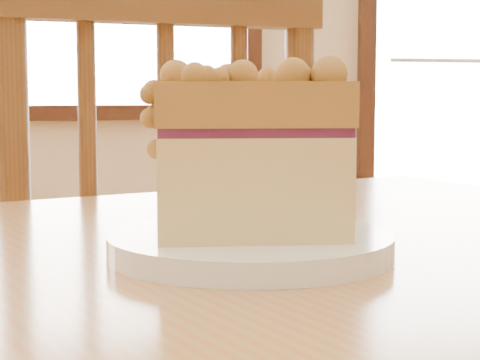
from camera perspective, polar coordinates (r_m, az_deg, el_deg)
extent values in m
cube|color=#38190F|center=(4.45, -9.64, 4.59)|extent=(1.76, 0.06, 0.08)
cube|color=white|center=(5.02, 13.96, 8.54)|extent=(0.90, 0.02, 2.20)
cube|color=#38190F|center=(4.80, 8.73, 8.77)|extent=(0.09, 0.06, 2.20)
cylinder|color=#B2B2B7|center=(5.00, 14.08, 7.97)|extent=(0.72, 0.03, 0.03)
cube|color=olive|center=(0.56, -6.20, -7.64)|extent=(1.24, 1.00, 0.04)
cube|color=brown|center=(1.29, -8.05, -10.64)|extent=(0.54, 0.54, 0.04)
cylinder|color=brown|center=(1.11, 4.06, 0.11)|extent=(0.04, 0.04, 0.51)
cylinder|color=brown|center=(1.00, -15.31, -0.80)|extent=(0.04, 0.04, 0.51)
cylinder|color=brown|center=(1.08, -0.08, -0.67)|extent=(0.02, 0.02, 0.44)
cylinder|color=brown|center=(1.04, -5.07, -0.93)|extent=(0.02, 0.02, 0.44)
cylinder|color=brown|center=(1.01, -10.37, -1.19)|extent=(0.02, 0.02, 0.44)
cylinder|color=white|center=(0.57, 0.71, -4.50)|extent=(0.20, 0.20, 0.02)
cylinder|color=white|center=(0.57, 0.71, -4.90)|extent=(0.13, 0.13, 0.01)
cube|color=#F0D887|center=(0.57, 0.72, -0.31)|extent=(0.14, 0.11, 0.07)
cube|color=#4E1633|center=(0.56, 0.72, 3.45)|extent=(0.14, 0.11, 0.01)
cube|color=olive|center=(0.56, 0.72, 5.26)|extent=(0.14, 0.12, 0.03)
sphere|color=olive|center=(0.56, 0.55, 7.13)|extent=(0.02, 0.02, 0.02)
sphere|color=olive|center=(0.54, -1.63, 7.22)|extent=(0.02, 0.02, 0.02)
sphere|color=olive|center=(0.56, -2.57, 7.24)|extent=(0.02, 0.02, 0.02)
sphere|color=olive|center=(0.58, -3.31, 7.07)|extent=(0.02, 0.02, 0.02)
sphere|color=olive|center=(0.60, 4.69, 7.13)|extent=(0.02, 0.02, 0.02)
sphere|color=olive|center=(0.52, -0.60, 7.16)|extent=(0.02, 0.02, 0.02)
sphere|color=olive|center=(0.52, -4.59, 7.27)|extent=(0.02, 0.02, 0.02)
sphere|color=olive|center=(0.58, 2.54, 7.23)|extent=(0.02, 0.02, 0.02)
sphere|color=olive|center=(0.60, 2.17, 7.19)|extent=(0.03, 0.03, 0.03)
sphere|color=olive|center=(0.58, 3.43, 6.98)|extent=(0.01, 0.01, 0.01)
sphere|color=olive|center=(0.55, -1.88, 7.16)|extent=(0.02, 0.02, 0.02)
sphere|color=olive|center=(0.53, 6.69, 7.17)|extent=(0.02, 0.02, 0.02)
sphere|color=olive|center=(0.60, 5.62, 7.17)|extent=(0.03, 0.03, 0.03)
sphere|color=olive|center=(0.56, 3.02, 7.12)|extent=(0.02, 0.02, 0.02)
sphere|color=olive|center=(0.58, -6.28, 6.25)|extent=(0.02, 0.02, 0.02)
sphere|color=olive|center=(0.55, -6.09, 4.67)|extent=(0.02, 0.02, 0.02)
sphere|color=olive|center=(0.55, -6.30, 6.12)|extent=(0.02, 0.02, 0.02)
sphere|color=olive|center=(0.57, -6.01, 2.43)|extent=(0.02, 0.02, 0.02)
sphere|color=olive|center=(0.57, -6.08, 5.05)|extent=(0.02, 0.02, 0.02)
sphere|color=olive|center=(0.58, -5.89, 1.55)|extent=(0.01, 0.01, 0.01)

